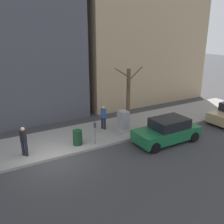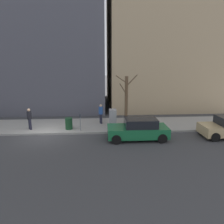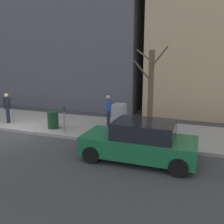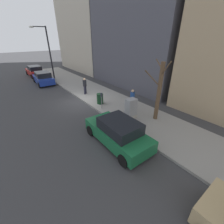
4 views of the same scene
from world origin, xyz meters
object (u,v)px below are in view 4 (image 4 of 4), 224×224
Objects in this scene: parked_car_red at (35,71)px; pedestrian_midblock at (85,85)px; office_tower_right at (103,0)px; parked_car_blue at (43,78)px; utility_box at (131,108)px; streetlamp at (47,49)px; trash_bin at (100,99)px; bare_tree at (159,91)px; parked_car_green at (118,132)px; pedestrian_near_meter at (132,98)px; parking_meter at (101,99)px.

pedestrian_midblock is (2.10, -12.28, 0.35)m from parked_car_red.
office_tower_right is at bearing -2.37° from parked_car_red.
utility_box reaches higher than parked_car_blue.
streetlamp is 7.22× the size of trash_bin.
parked_car_red is at bearing 97.25° from trash_bin.
trash_bin is 0.04× the size of office_tower_right.
trash_bin is at bearing 51.87° from pedestrian_midblock.
bare_tree is (1.29, -1.24, 1.39)m from utility_box.
office_tower_right is (10.49, 18.61, 10.12)m from utility_box.
utility_box is (2.52, 1.63, 0.11)m from parked_car_green.
pedestrian_near_meter is at bearing -60.36° from trash_bin.
parked_car_green is at bearing 39.05° from pedestrian_midblock.
office_tower_right is at bearing -166.90° from pedestrian_midblock.
parking_meter is 4.52m from bare_tree.
utility_box is 1.59× the size of trash_bin.
parked_car_green is 20.42m from parked_car_red.
office_tower_right is (11.34, 16.08, 9.99)m from parking_meter.
pedestrian_near_meter is 22.34m from office_tower_right.
parked_car_green is at bearing -92.10° from parked_car_red.
parked_car_red is 18.93m from utility_box.
parked_car_red is at bearing 90.32° from parked_car_blue.
office_tower_right is at bearing 54.81° from parking_meter.
bare_tree is 5.26m from trash_bin.
bare_tree reaches higher than parked_car_green.
bare_tree is 0.19× the size of office_tower_right.
utility_box is 15.22m from streetlamp.
parked_car_red is at bearing 97.13° from utility_box.
parked_car_blue is 15.31m from bare_tree.
bare_tree reaches higher than parked_car_red.
office_tower_right reaches higher than pedestrian_midblock.
parked_car_green is 2.54× the size of pedestrian_near_meter.
pedestrian_near_meter is at bearing 36.28° from parked_car_green.
pedestrian_midblock reaches higher than parked_car_blue.
parking_meter is 1.50× the size of trash_bin.
parking_meter is at bearing -89.22° from streetlamp.
parking_meter is 0.81× the size of pedestrian_midblock.
utility_box is at bearing 33.26° from parked_car_green.
pedestrian_midblock is (-1.54, 7.74, -1.15)m from bare_tree.
office_tower_right is (13.01, 20.24, 10.23)m from parked_car_green.
parked_car_red is 15.44m from trash_bin.
parking_meter is at bearing 46.08° from pedestrian_midblock.
pedestrian_near_meter is (3.39, -17.84, 0.35)m from parked_car_red.
parked_car_green is 4.50m from parking_meter.
bare_tree is (3.63, -20.02, 1.50)m from parked_car_red.
trash_bin is (1.95, -15.31, -0.14)m from parked_car_red.
parking_meter is 0.33× the size of bare_tree.
parked_car_red is at bearing 95.27° from parking_meter.
parked_car_green is 0.19× the size of office_tower_right.
pedestrian_midblock is 0.08× the size of office_tower_right.
pedestrian_near_meter is at bearing -81.59° from streetlamp.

